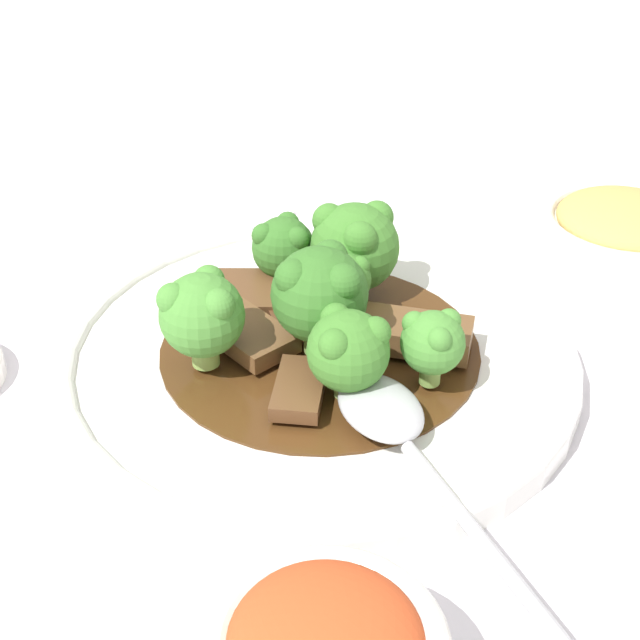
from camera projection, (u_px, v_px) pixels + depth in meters
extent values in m
plane|color=silver|center=(320.00, 368.00, 0.53)|extent=(4.00, 4.00, 0.00)
cylinder|color=white|center=(320.00, 358.00, 0.52)|extent=(0.30, 0.30, 0.01)
torus|color=white|center=(320.00, 349.00, 0.52)|extent=(0.30, 0.30, 0.01)
cylinder|color=#4C2D14|center=(320.00, 347.00, 0.52)|extent=(0.19, 0.19, 0.00)
cube|color=#56331E|center=(293.00, 306.00, 0.54)|extent=(0.06, 0.06, 0.01)
cube|color=brown|center=(245.00, 293.00, 0.55)|extent=(0.06, 0.06, 0.01)
cube|color=brown|center=(299.00, 389.00, 0.47)|extent=(0.05, 0.05, 0.01)
cube|color=brown|center=(247.00, 334.00, 0.51)|extent=(0.06, 0.04, 0.01)
cube|color=brown|center=(411.00, 333.00, 0.51)|extent=(0.08, 0.06, 0.02)
cylinder|color=#8EB756|center=(320.00, 337.00, 0.50)|extent=(0.02, 0.02, 0.02)
sphere|color=#387028|center=(319.00, 295.00, 0.49)|extent=(0.05, 0.05, 0.05)
sphere|color=#387028|center=(343.00, 282.00, 0.47)|extent=(0.02, 0.02, 0.02)
sphere|color=#387028|center=(326.00, 256.00, 0.49)|extent=(0.02, 0.02, 0.02)
sphere|color=#387028|center=(290.00, 276.00, 0.47)|extent=(0.02, 0.02, 0.02)
cylinder|color=#8EB756|center=(343.00, 308.00, 0.53)|extent=(0.01, 0.01, 0.02)
sphere|color=#427F2D|center=(344.00, 280.00, 0.52)|extent=(0.03, 0.03, 0.03)
sphere|color=#427F2D|center=(361.00, 267.00, 0.51)|extent=(0.01, 0.01, 0.01)
sphere|color=#427F2D|center=(336.00, 259.00, 0.52)|extent=(0.01, 0.01, 0.01)
sphere|color=#427F2D|center=(335.00, 274.00, 0.51)|extent=(0.01, 0.01, 0.01)
cylinder|color=#8EB756|center=(354.00, 283.00, 0.56)|extent=(0.02, 0.02, 0.01)
sphere|color=#427F2D|center=(355.00, 247.00, 0.54)|extent=(0.06, 0.06, 0.06)
sphere|color=#427F2D|center=(377.00, 217.00, 0.54)|extent=(0.02, 0.02, 0.02)
sphere|color=#427F2D|center=(329.00, 220.00, 0.54)|extent=(0.02, 0.02, 0.02)
sphere|color=#427F2D|center=(360.00, 239.00, 0.52)|extent=(0.02, 0.02, 0.02)
cylinder|color=#8EB756|center=(205.00, 352.00, 0.49)|extent=(0.02, 0.02, 0.02)
sphere|color=#4C8E38|center=(202.00, 315.00, 0.48)|extent=(0.05, 0.05, 0.05)
sphere|color=#4C8E38|center=(209.00, 281.00, 0.48)|extent=(0.02, 0.02, 0.02)
sphere|color=#4C8E38|center=(173.00, 299.00, 0.47)|extent=(0.02, 0.02, 0.02)
sphere|color=#4C8E38|center=(219.00, 305.00, 0.46)|extent=(0.02, 0.02, 0.02)
cylinder|color=#8EB756|center=(347.00, 384.00, 0.47)|extent=(0.01, 0.01, 0.01)
sphere|color=#427F2D|center=(348.00, 351.00, 0.46)|extent=(0.04, 0.04, 0.04)
sphere|color=#427F2D|center=(336.00, 319.00, 0.46)|extent=(0.02, 0.02, 0.02)
sphere|color=#427F2D|center=(335.00, 345.00, 0.44)|extent=(0.02, 0.02, 0.02)
sphere|color=#427F2D|center=(375.00, 332.00, 0.45)|extent=(0.02, 0.02, 0.02)
cylinder|color=#7FA84C|center=(430.00, 372.00, 0.48)|extent=(0.01, 0.01, 0.01)
sphere|color=#4C8E38|center=(433.00, 343.00, 0.47)|extent=(0.03, 0.03, 0.03)
sphere|color=#4C8E38|center=(414.00, 323.00, 0.47)|extent=(0.01, 0.01, 0.01)
sphere|color=#4C8E38|center=(439.00, 340.00, 0.45)|extent=(0.01, 0.01, 0.01)
sphere|color=#4C8E38|center=(449.00, 321.00, 0.47)|extent=(0.01, 0.01, 0.01)
cylinder|color=#8EB756|center=(284.00, 274.00, 0.57)|extent=(0.01, 0.01, 0.01)
sphere|color=#387028|center=(283.00, 248.00, 0.56)|extent=(0.04, 0.04, 0.04)
sphere|color=#387028|center=(264.00, 235.00, 0.55)|extent=(0.02, 0.02, 0.02)
sphere|color=#387028|center=(297.00, 239.00, 0.55)|extent=(0.02, 0.02, 0.02)
sphere|color=#387028|center=(288.00, 223.00, 0.56)|extent=(0.02, 0.02, 0.02)
ellipsoid|color=#B7B7BC|center=(380.00, 407.00, 0.45)|extent=(0.07, 0.06, 0.01)
cylinder|color=#B7B7BC|center=(512.00, 579.00, 0.37)|extent=(0.17, 0.08, 0.01)
cylinder|color=white|center=(616.00, 266.00, 0.62)|extent=(0.07, 0.07, 0.01)
cylinder|color=white|center=(620.00, 247.00, 0.61)|extent=(0.12, 0.12, 0.04)
torus|color=white|center=(625.00, 223.00, 0.60)|extent=(0.12, 0.12, 0.01)
ellipsoid|color=tan|center=(626.00, 219.00, 0.60)|extent=(0.09, 0.09, 0.03)
cube|color=white|center=(204.00, 201.00, 0.70)|extent=(0.13, 0.10, 0.01)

